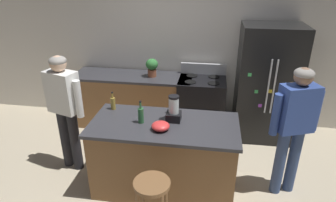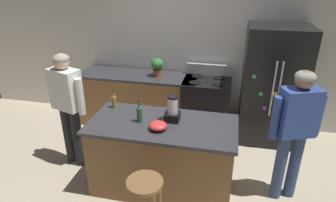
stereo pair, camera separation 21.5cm
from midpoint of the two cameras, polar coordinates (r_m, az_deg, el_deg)
name	(u,v)px [view 1 (the left image)]	position (r m, az deg, el deg)	size (l,w,h in m)	color
ground_plane	(164,185)	(3.92, -2.34, -16.10)	(14.00, 14.00, 0.00)	beige
back_wall	(183,45)	(5.05, 1.70, 10.77)	(8.00, 0.10, 2.70)	silver
kitchen_island	(164,156)	(3.64, -2.46, -10.64)	(1.73, 0.84, 0.91)	brown
back_counter_run	(134,100)	(5.13, -7.90, 0.17)	(2.00, 0.64, 0.91)	brown
refrigerator	(266,84)	(4.77, 17.39, 3.19)	(0.90, 0.73, 1.81)	black
stove_range	(201,104)	(4.91, 5.22, -0.70)	(0.76, 0.65, 1.09)	black
person_by_island_left	(64,103)	(4.01, -20.98, -0.47)	(0.59, 0.33, 1.60)	#26262B
person_by_sink_right	(295,121)	(3.55, 21.83, -3.74)	(0.58, 0.35, 1.61)	#384C7A
bar_stool	(152,195)	(3.01, -5.25, -17.77)	(0.36, 0.36, 0.69)	brown
potted_plant	(152,66)	(4.82, -4.44, 6.72)	(0.20, 0.20, 0.30)	brown
blender_appliance	(174,110)	(3.40, -0.69, -1.84)	(0.17, 0.17, 0.31)	black
bottle_soda	(174,106)	(3.58, -0.63, -1.09)	(0.07, 0.07, 0.26)	red
bottle_olive_oil	(141,115)	(3.39, -7.12, -2.71)	(0.07, 0.07, 0.28)	#2D6638
bottle_vinegar	(113,103)	(3.78, -12.27, -0.39)	(0.06, 0.06, 0.24)	olive
mixing_bowl	(161,126)	(3.26, -3.35, -4.92)	(0.20, 0.20, 0.09)	red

